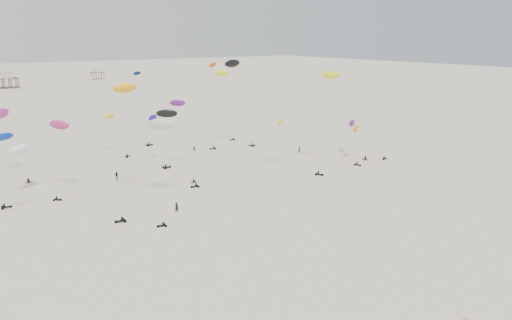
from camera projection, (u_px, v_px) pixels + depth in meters
ground_plane at (92, 120)px, 193.98m from camera, size 900.00×900.00×0.00m
pavilion_small at (97, 75)px, 369.60m from camera, size 9.00×7.00×8.00m
rig_0 at (337, 94)px, 121.01m from camera, size 9.61×6.67×23.86m
rig_2 at (213, 87)px, 142.25m from camera, size 4.97×5.22×24.87m
rig_3 at (115, 129)px, 136.96m from camera, size 4.36×11.44×12.40m
rig_4 at (292, 137)px, 120.82m from camera, size 5.71×14.52×15.36m
rig_5 at (181, 120)px, 117.58m from camera, size 5.60×14.87×19.69m
rig_6 at (59, 134)px, 100.86m from camera, size 5.89×7.85×15.67m
rig_7 at (158, 136)px, 124.92m from camera, size 3.71×8.98×12.93m
rig_8 at (235, 75)px, 143.17m from camera, size 8.21×6.00×25.58m
rig_9 at (171, 125)px, 112.55m from camera, size 5.27×14.46×17.56m
rig_10 at (224, 85)px, 157.62m from camera, size 4.44×9.61×21.48m
rig_11 at (145, 116)px, 147.23m from camera, size 4.00×5.14×22.01m
rig_12 at (357, 129)px, 134.69m from camera, size 6.76×12.03×12.19m
rig_13 at (161, 133)px, 96.04m from camera, size 10.31×17.17×20.48m
rig_14 at (19, 156)px, 101.20m from camera, size 9.29×11.27×12.37m
rig_15 at (4, 123)px, 113.55m from camera, size 6.28×12.89×16.87m
rig_16 at (358, 137)px, 130.63m from camera, size 5.99×5.14×9.57m
rig_17 at (124, 114)px, 93.37m from camera, size 9.70×12.80×24.55m
spectator_0 at (177, 212)px, 93.25m from camera, size 0.96×1.00×2.27m
spectator_1 at (299, 153)px, 140.24m from camera, size 1.05×0.72×1.97m
spectator_2 at (117, 180)px, 113.91m from camera, size 1.42×0.86×2.29m
spectator_3 at (194, 151)px, 141.59m from camera, size 0.84×0.78×1.91m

